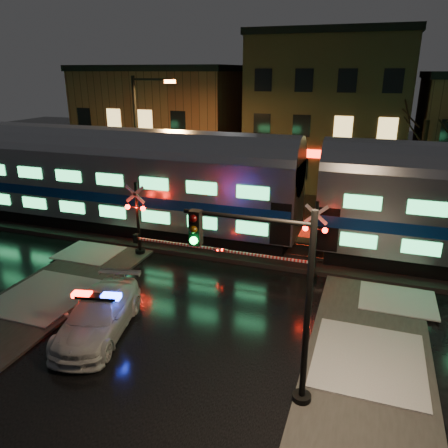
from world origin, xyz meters
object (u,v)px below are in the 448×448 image
Objects in this scene: crossing_signal_right at (305,249)px; traffic_light at (274,303)px; streetlight at (141,137)px; police_car at (99,315)px; crossing_signal_left at (144,227)px.

crossing_signal_right is 0.91× the size of traffic_light.
streetlight is (-11.83, 6.70, 3.50)m from crossing_signal_right.
traffic_light is at bearing -87.66° from crossing_signal_right.
traffic_light is 0.67× the size of streetlight.
police_car is 9.23m from crossing_signal_right.
crossing_signal_right is 14.04m from streetlight.
crossing_signal_left is 11.67m from traffic_light.
traffic_light is at bearing -22.34° from police_car.
streetlight reaches higher than police_car.
crossing_signal_right reaches higher than police_car.
police_car is at bearing -67.62° from streetlight.
crossing_signal_right is at bearing -0.02° from crossing_signal_left.
traffic_light is 19.09m from streetlight.
crossing_signal_left is (-1.82, 6.69, 0.87)m from police_car.
crossing_signal_left is (-8.14, 0.00, 0.05)m from crossing_signal_right.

